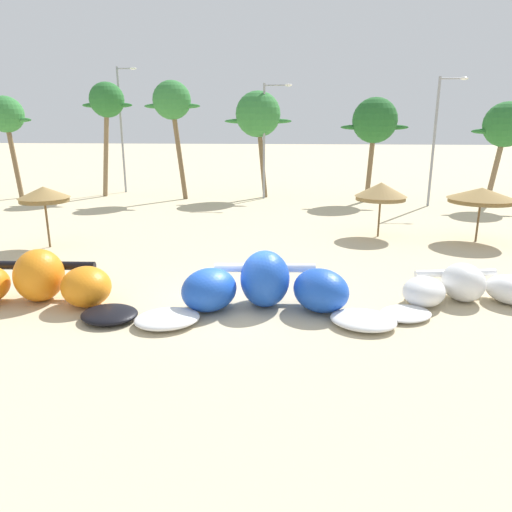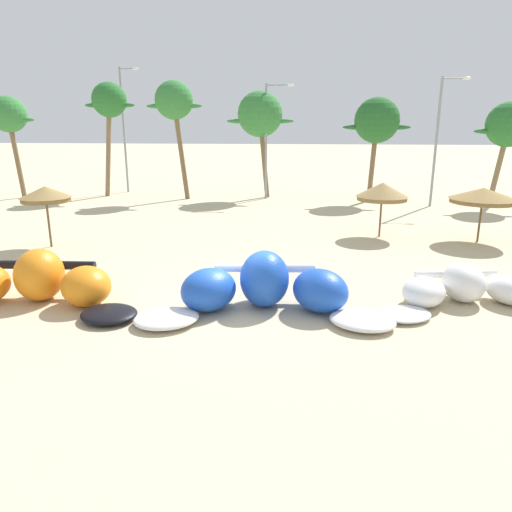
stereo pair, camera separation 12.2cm
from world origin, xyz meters
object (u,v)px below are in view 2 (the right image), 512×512
Objects in this scene: kite_center at (468,290)px; palm_center_right at (377,121)px; beach_umbrella_near_van at (45,194)px; palm_right_of_gap at (509,126)px; beach_umbrella_middle at (382,191)px; kite_left_of_center at (264,289)px; palm_left_of_gap at (174,102)px; palm_left at (109,102)px; kite_left at (34,285)px; lamppost_east_center at (439,135)px; lamppost_west_center at (269,135)px; palm_center_left at (260,115)px; beach_umbrella_near_palms at (483,195)px; palm_leftmost at (8,116)px; lamppost_west at (125,125)px.

palm_center_right reaches higher than kite_center.
beach_umbrella_near_van is 29.44m from palm_right_of_gap.
palm_right_of_gap is (9.78, 10.43, 3.19)m from beach_umbrella_middle.
kite_left_of_center is 0.91× the size of palm_left_of_gap.
palm_left is at bearing 178.60° from palm_center_right.
beach_umbrella_near_van is 23.45m from palm_center_right.
kite_center is (6.46, 1.14, -0.21)m from kite_left_of_center.
palm_left_of_gap is at bearing 93.29° from kite_left.
palm_left is 1.00× the size of palm_left_of_gap.
lamppost_west_center is at bearing 168.48° from lamppost_east_center.
palm_right_of_gap is (22.24, 21.34, 4.88)m from kite_left.
lamppost_west_center is at bearing 94.13° from kite_left_of_center.
palm_center_left reaches higher than kite_left_of_center.
lamppost_east_center is at bearing -175.51° from palm_right_of_gap.
lamppost_east_center is at bearing 33.38° from beach_umbrella_near_van.
palm_leftmost is (-31.15, 11.56, 3.92)m from beach_umbrella_near_palms.
beach_umbrella_near_van reaches higher than kite_left_of_center.
palm_left_of_gap is 23.63m from palm_right_of_gap.
palm_left_of_gap is 1.23× the size of palm_right_of_gap.
beach_umbrella_middle is 0.39× the size of palm_right_of_gap.
palm_center_left reaches higher than kite_center.
kite_center is at bearing -81.75° from beach_umbrella_middle.
palm_left reaches higher than kite_left_of_center.
beach_umbrella_near_palms is 22.72m from palm_left_of_gap.
lamppost_west_center is at bearing -44.95° from palm_center_left.
kite_left is at bearing -101.68° from palm_center_left.
beach_umbrella_middle is at bearing -22.35° from palm_leftmost.
palm_left is 1.16× the size of palm_center_right.
palm_center_left is at bearing 95.73° from kite_left_of_center.
palm_center_right is at bearing -3.39° from lamppost_west_center.
kite_left_of_center is at bearing -61.62° from lamppost_west.
palm_center_right is 0.87× the size of lamppost_east_center.
beach_umbrella_near_palms is at bearing -8.15° from beach_umbrella_middle.
kite_left_of_center is at bearing -116.31° from lamppost_east_center.
beach_umbrella_near_van is (-3.37, 7.14, 1.85)m from kite_left.
kite_left_of_center is 1.03× the size of palm_leftmost.
palm_left reaches higher than kite_center.
kite_left_of_center is 12.90m from beach_umbrella_near_van.
palm_left reaches higher than palm_right_of_gap.
lamppost_west is at bearing 171.61° from palm_center_right.
palm_center_left is 0.95× the size of lamppost_west_center.
lamppost_east_center reaches higher than beach_umbrella_near_palms.
kite_center is 9.80m from beach_umbrella_middle.
kite_center is at bearing -36.22° from palm_leftmost.
palm_leftmost is at bearing 143.78° from kite_center.
lamppost_west_center is (-7.93, 0.47, -0.98)m from palm_center_right.
palm_center_left is (-2.40, 23.88, 5.63)m from kite_left_of_center.
beach_umbrella_near_palms is at bearing -33.84° from palm_left_of_gap.
palm_leftmost is 36.27m from palm_right_of_gap.
palm_right_of_gap reaches higher than beach_umbrella_near_van.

